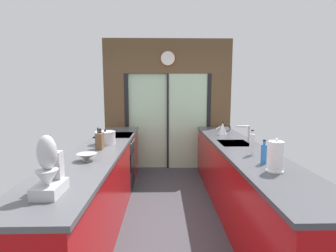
# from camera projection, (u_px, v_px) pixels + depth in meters

# --- Properties ---
(ground_plane) EXTENTS (5.04, 7.60, 0.02)m
(ground_plane) POSITION_uv_depth(u_px,v_px,m) (170.00, 205.00, 3.64)
(ground_plane) COLOR #38383D
(back_wall_unit) EXTENTS (2.64, 0.12, 2.70)m
(back_wall_unit) POSITION_uv_depth(u_px,v_px,m) (168.00, 97.00, 5.21)
(back_wall_unit) COLOR brown
(back_wall_unit) RESTS_ON ground_plane
(left_counter_run) EXTENTS (0.62, 3.80, 0.92)m
(left_counter_run) POSITION_uv_depth(u_px,v_px,m) (98.00, 186.00, 3.09)
(left_counter_run) COLOR #AD0C0F
(left_counter_run) RESTS_ON ground_plane
(right_counter_run) EXTENTS (0.62, 3.80, 0.92)m
(right_counter_run) POSITION_uv_depth(u_px,v_px,m) (240.00, 181.00, 3.30)
(right_counter_run) COLOR #AD0C0F
(right_counter_run) RESTS_ON ground_plane
(sink_faucet) EXTENTS (0.19, 0.02, 0.24)m
(sink_faucet) POSITION_uv_depth(u_px,v_px,m) (247.00, 131.00, 3.46)
(sink_faucet) COLOR #B7BABC
(sink_faucet) RESTS_ON right_counter_run
(oven_range) EXTENTS (0.60, 0.60, 0.92)m
(oven_range) POSITION_uv_depth(u_px,v_px,m) (115.00, 162.00, 4.20)
(oven_range) COLOR black
(oven_range) RESTS_ON ground_plane
(mixing_bowl) EXTENTS (0.21, 0.21, 0.08)m
(mixing_bowl) POSITION_uv_depth(u_px,v_px,m) (87.00, 157.00, 2.57)
(mixing_bowl) COLOR gray
(mixing_bowl) RESTS_ON left_counter_run
(knife_block) EXTENTS (0.08, 0.14, 0.27)m
(knife_block) POSITION_uv_depth(u_px,v_px,m) (100.00, 141.00, 3.09)
(knife_block) COLOR brown
(knife_block) RESTS_ON left_counter_run
(stand_mixer) EXTENTS (0.17, 0.27, 0.42)m
(stand_mixer) POSITION_uv_depth(u_px,v_px,m) (49.00, 172.00, 1.71)
(stand_mixer) COLOR #B7BABC
(stand_mixer) RESTS_ON left_counter_run
(stock_pot) EXTENTS (0.28, 0.28, 0.20)m
(stock_pot) POSITION_uv_depth(u_px,v_px,m) (105.00, 138.00, 3.40)
(stock_pot) COLOR #B7BABC
(stock_pot) RESTS_ON left_counter_run
(kettle) EXTENTS (0.25, 0.16, 0.22)m
(kettle) POSITION_uv_depth(u_px,v_px,m) (223.00, 129.00, 4.16)
(kettle) COLOR #B7BABC
(kettle) RESTS_ON right_counter_run
(soap_bottle_near) EXTENTS (0.06, 0.06, 0.24)m
(soap_bottle_near) POSITION_uv_depth(u_px,v_px,m) (264.00, 153.00, 2.46)
(soap_bottle_near) COLOR #286BB7
(soap_bottle_near) RESTS_ON right_counter_run
(soap_bottle_far) EXTENTS (0.05, 0.05, 0.29)m
(soap_bottle_far) POSITION_uv_depth(u_px,v_px,m) (252.00, 144.00, 2.79)
(soap_bottle_far) COLOR silver
(soap_bottle_far) RESTS_ON right_counter_run
(paper_towel_roll) EXTENTS (0.15, 0.15, 0.30)m
(paper_towel_roll) POSITION_uv_depth(u_px,v_px,m) (276.00, 157.00, 2.21)
(paper_towel_roll) COLOR #B7BABC
(paper_towel_roll) RESTS_ON right_counter_run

